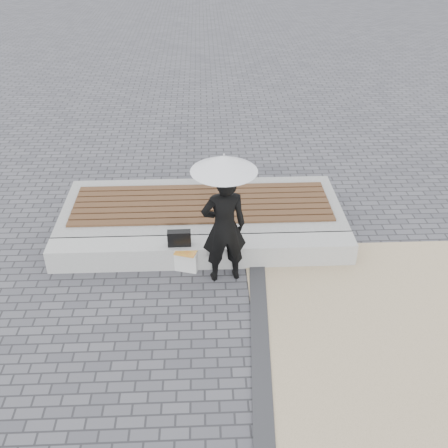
{
  "coord_description": "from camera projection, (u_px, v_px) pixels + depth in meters",
  "views": [
    {
      "loc": [
        0.06,
        -5.41,
        5.24
      ],
      "look_at": [
        0.33,
        1.19,
        1.0
      ],
      "focal_mm": 42.19,
      "sensor_mm": 36.0,
      "label": 1
    }
  ],
  "objects": [
    {
      "name": "canvas_tote",
      "position": [
        186.0,
        260.0,
        8.44
      ],
      "size": [
        0.39,
        0.25,
        0.38
      ],
      "primitive_type": "cube",
      "rotation": [
        0.0,
        0.0,
        -0.29
      ],
      "color": "white",
      "rests_on": "ground"
    },
    {
      "name": "timber_platform",
      "position": [
        202.0,
        214.0,
        9.63
      ],
      "size": [
        5.0,
        2.0,
        0.4
      ],
      "primitive_type": "cube",
      "color": "#999894",
      "rests_on": "ground"
    },
    {
      "name": "ground",
      "position": [
        204.0,
        330.0,
        7.38
      ],
      "size": [
        80.0,
        80.0,
        0.0
      ],
      "primitive_type": "plane",
      "color": "#4C4B50",
      "rests_on": "ground"
    },
    {
      "name": "edging_band",
      "position": [
        261.0,
        354.0,
        6.98
      ],
      "size": [
        0.61,
        5.2,
        0.04
      ],
      "primitive_type": "cube",
      "rotation": [
        0.0,
        0.0,
        -0.07
      ],
      "color": "#2C2C2E",
      "rests_on": "ground"
    },
    {
      "name": "timber_decking",
      "position": [
        202.0,
        203.0,
        9.51
      ],
      "size": [
        4.6,
        1.4,
        0.04
      ],
      "primitive_type": null,
      "color": "brown",
      "rests_on": "timber_platform"
    },
    {
      "name": "handbag",
      "position": [
        179.0,
        238.0,
        8.36
      ],
      "size": [
        0.37,
        0.14,
        0.26
      ],
      "primitive_type": "cube",
      "rotation": [
        0.0,
        0.0,
        0.02
      ],
      "color": "black",
      "rests_on": "seating_ledge"
    },
    {
      "name": "magazine",
      "position": [
        186.0,
        252.0,
        8.29
      ],
      "size": [
        0.39,
        0.34,
        0.01
      ],
      "primitive_type": "cube",
      "rotation": [
        0.0,
        0.0,
        -0.31
      ],
      "color": "red",
      "rests_on": "canvas_tote"
    },
    {
      "name": "terrazzo_zone",
      "position": [
        442.0,
        349.0,
        7.07
      ],
      "size": [
        5.0,
        5.0,
        0.02
      ],
      "primitive_type": "cube",
      "color": "tan",
      "rests_on": "ground"
    },
    {
      "name": "woman",
      "position": [
        224.0,
        227.0,
        7.88
      ],
      "size": [
        0.75,
        0.56,
        1.89
      ],
      "primitive_type": "imported",
      "rotation": [
        0.0,
        0.0,
        3.3
      ],
      "color": "black",
      "rests_on": "ground"
    },
    {
      "name": "seating_ledge",
      "position": [
        203.0,
        252.0,
        8.62
      ],
      "size": [
        5.0,
        0.45,
        0.4
      ],
      "primitive_type": "cube",
      "color": "#AFB0AA",
      "rests_on": "ground"
    },
    {
      "name": "parasol",
      "position": [
        224.0,
        163.0,
        7.31
      ],
      "size": [
        0.96,
        0.96,
        1.22
      ],
      "rotation": [
        0.0,
        0.0,
        0.37
      ],
      "color": "#AFAFB4",
      "rests_on": "ground"
    }
  ]
}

